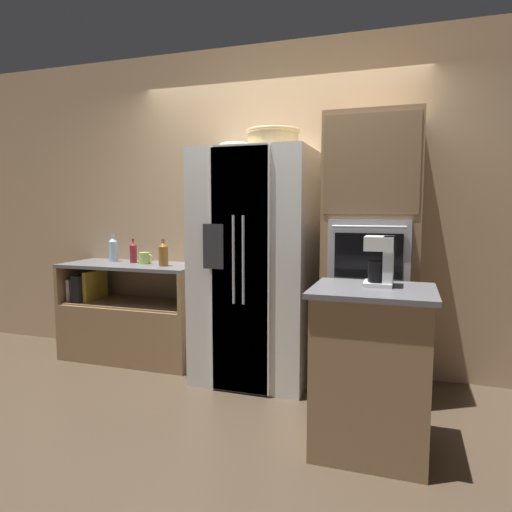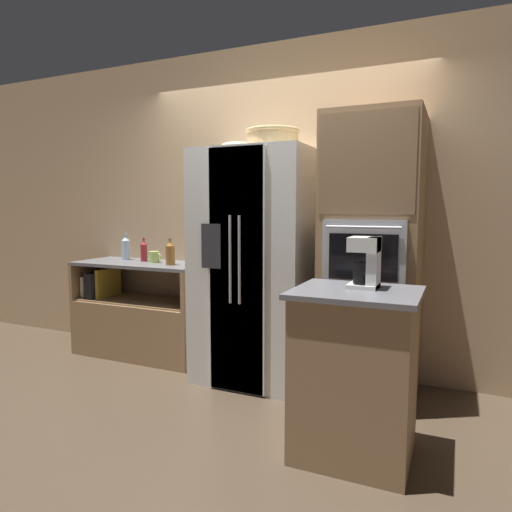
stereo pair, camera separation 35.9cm
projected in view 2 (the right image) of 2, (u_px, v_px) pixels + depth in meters
ground_plane at (262, 380)px, 3.73m from camera, size 20.00×20.00×0.00m
wall_back at (283, 208)px, 3.99m from camera, size 12.00×0.06×2.80m
counter_left at (142, 321)px, 4.36m from camera, size 1.29×0.56×0.89m
refrigerator at (257, 266)px, 3.70m from camera, size 0.91×0.79×1.86m
wall_oven at (372, 258)px, 3.35m from camera, size 0.67×0.74×2.07m
island_counter at (355, 373)px, 2.56m from camera, size 0.68×0.60×0.95m
wicker_basket at (273, 138)px, 3.46m from camera, size 0.41×0.41×0.13m
fruit_bowl at (237, 146)px, 3.67m from camera, size 0.26×0.26×0.07m
bottle_tall at (126, 248)px, 4.49m from camera, size 0.08×0.08×0.26m
bottle_short at (144, 251)px, 4.36m from camera, size 0.07×0.07×0.22m
bottle_wide at (170, 253)px, 4.09m from camera, size 0.08×0.08×0.24m
mug at (154, 257)px, 4.27m from camera, size 0.14×0.10×0.11m
coffee_maker at (367, 260)px, 2.55m from camera, size 0.16×0.19×0.29m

